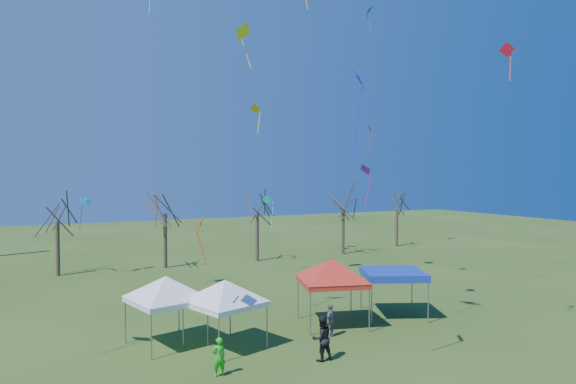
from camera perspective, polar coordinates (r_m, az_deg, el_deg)
name	(u,v)px	position (r m, az deg, el deg)	size (l,w,h in m)	color
ground	(342,351)	(24.39, 6.01, -17.19)	(140.00, 140.00, 0.00)	#304B18
tree_1	(57,202)	(44.17, -24.29, -1.06)	(3.42, 3.42, 7.54)	#3D2D21
tree_2	(165,194)	(44.97, -13.53, -0.25)	(3.71, 3.71, 8.18)	#3D2D21
tree_3	(257,195)	(47.25, -3.46, -0.35)	(3.59, 3.59, 7.91)	#3D2D21
tree_4	(343,194)	(51.57, 6.15, -0.18)	(3.58, 3.58, 7.89)	#3D2D21
tree_5	(397,195)	(58.12, 12.01, -0.30)	(3.39, 3.39, 7.46)	#3D2D21
tent_white_west	(166,281)	(24.99, -13.42, -9.58)	(4.13, 4.13, 3.74)	gray
tent_white_mid	(225,284)	(24.09, -7.03, -10.16)	(3.94, 3.94, 3.65)	gray
tent_red	(332,263)	(27.46, 4.93, -7.90)	(4.46, 4.46, 4.09)	gray
tent_blue	(393,274)	(29.87, 11.59, -8.93)	(4.33, 4.33, 2.58)	gray
person_grey	(331,320)	(26.17, 4.75, -13.99)	(0.95, 0.39, 1.62)	slate
person_green	(219,357)	(21.53, -7.69, -17.68)	(0.56, 0.37, 1.55)	green
person_dark	(322,338)	(22.94, 3.77, -15.91)	(0.93, 0.73, 1.92)	black
kite_9	(507,51)	(26.74, 23.17, 14.24)	(0.67, 0.76, 1.87)	red
kite_17	(366,170)	(33.96, 8.64, 2.43)	(0.81, 1.05, 2.89)	purple
kite_19	(256,109)	(42.17, -3.61, 9.16)	(1.05, 1.05, 2.42)	#F7A40D
kite_13	(86,201)	(42.77, -21.57, -0.89)	(1.23, 0.94, 2.77)	blue
kite_18	(369,11)	(35.93, 8.99, 19.27)	(0.86, 0.87, 1.82)	blue
kite_12	(370,129)	(52.48, 9.12, 6.89)	(0.84, 1.04, 2.84)	red
kite_5	(358,79)	(19.60, 7.77, 12.38)	(1.33, 1.38, 3.86)	#1431D7
kite_1	(200,224)	(21.40, -9.75, -3.53)	(0.63, 0.93, 2.01)	#EF440C
kite_11	(242,31)	(37.69, -5.08, 17.35)	(1.78, 1.58, 3.23)	yellow
kite_22	(267,201)	(40.94, -2.32, -0.98)	(1.04, 0.98, 2.88)	#0CB3BF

